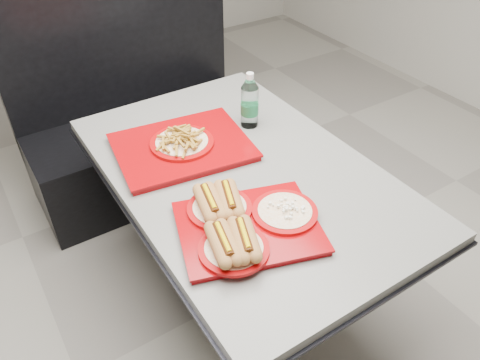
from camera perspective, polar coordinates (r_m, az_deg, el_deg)
ground at (r=2.31m, az=0.25°, el=-13.62°), size 6.00×6.00×0.00m
diner_table at (r=1.88m, az=0.30°, el=-2.65°), size 0.92×1.42×0.75m
booth_bench at (r=2.80m, az=-12.11°, el=7.04°), size 1.30×0.57×1.35m
tray_near at (r=1.50m, az=0.33°, el=-5.28°), size 0.53×0.47×0.10m
tray_far at (r=1.88m, az=-7.07°, el=4.36°), size 0.57×0.47×0.10m
water_bottle at (r=1.99m, az=1.18°, el=9.33°), size 0.08×0.08×0.24m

